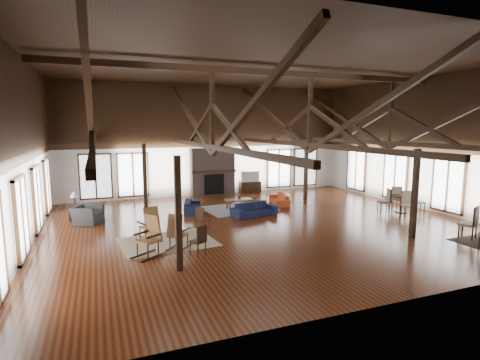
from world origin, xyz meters
name	(u,v)px	position (x,y,z in m)	size (l,w,h in m)	color
floor	(262,224)	(0.00, 0.00, 0.00)	(16.00, 16.00, 0.00)	#5A3213
ceiling	(264,65)	(0.00, 0.00, 6.00)	(16.00, 14.00, 0.02)	black
wall_back	(210,141)	(0.00, 7.00, 3.00)	(16.00, 0.02, 6.00)	white
wall_front	(405,165)	(0.00, -7.00, 3.00)	(16.00, 0.02, 6.00)	white
wall_left	(22,152)	(-8.00, 0.00, 3.00)	(0.02, 14.00, 6.00)	white
wall_right	(424,144)	(8.00, 0.00, 3.00)	(0.02, 14.00, 6.00)	white
roof_truss	(263,120)	(0.00, 0.00, 4.03)	(15.60, 14.07, 3.14)	black
post_grid	(263,186)	(0.00, 0.00, 1.52)	(8.16, 7.16, 3.05)	black
fireplace	(212,172)	(0.00, 6.67, 1.29)	(2.50, 0.69, 2.60)	#67574E
ceiling_fan	(288,128)	(0.50, -1.00, 3.73)	(1.60, 1.60, 0.75)	black
sofa_navy_front	(254,209)	(0.23, 1.37, 0.28)	(1.95, 0.76, 0.57)	#151A3B
sofa_navy_left	(192,206)	(-2.01, 3.16, 0.25)	(0.67, 1.72, 0.50)	#131836
sofa_orange	(279,199)	(2.33, 3.17, 0.25)	(0.67, 1.70, 0.50)	#B74623
coffee_table	(239,200)	(0.10, 2.84, 0.41)	(1.23, 0.64, 0.47)	brown
vase	(239,197)	(0.15, 2.91, 0.55)	(0.16, 0.16, 0.17)	#B2B2B2
armchair	(87,215)	(-6.36, 2.57, 0.36)	(0.96, 1.10, 0.71)	#2D2D2F
side_table_lamp	(75,209)	(-6.83, 3.40, 0.46)	(0.47, 0.47, 1.21)	black
rocking_chair_a	(150,225)	(-4.37, -0.68, 0.56)	(0.78, 1.03, 1.19)	olive
rocking_chair_b	(177,233)	(-3.71, -1.78, 0.53)	(0.93, 0.96, 1.13)	olive
rocking_chair_c	(150,237)	(-4.55, -2.06, 0.58)	(1.07, 0.95, 1.22)	olive
side_chair_a	(201,217)	(-2.47, -0.07, 0.53)	(0.53, 0.53, 0.91)	black
side_chair_b	(200,238)	(-3.20, -2.58, 0.53)	(0.53, 0.53, 0.92)	black
cafe_table_far	(401,201)	(6.58, -0.32, 0.52)	(2.02, 2.02, 1.04)	black
cup_far	(401,195)	(6.55, -0.33, 0.80)	(0.12, 0.12, 0.09)	#B2B2B2
tv_console	(250,187)	(2.27, 6.75, 0.31)	(1.24, 0.46, 0.62)	black
television	(250,176)	(2.25, 6.75, 0.92)	(1.05, 0.14, 0.61)	#B2B2B2
rug_tan	(168,242)	(-3.86, -0.95, 0.01)	(2.96, 2.33, 0.01)	tan
rug_navy	(239,209)	(0.13, 2.92, 0.01)	(3.15, 2.37, 0.01)	#1A2049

